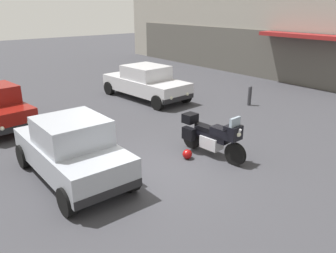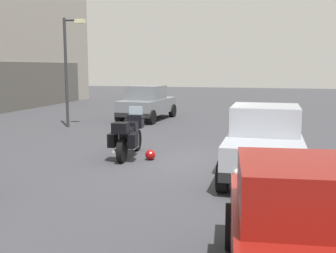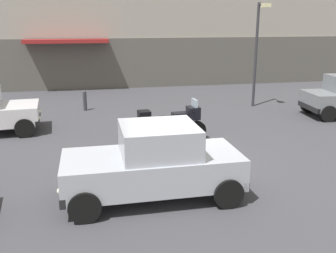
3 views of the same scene
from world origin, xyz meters
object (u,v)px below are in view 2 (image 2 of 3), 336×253
car_compact_side (307,235)px  car_wagon_end (264,142)px  motorcycle (129,135)px  helmet (150,155)px  car_hatchback_near (147,103)px  streetlamp_curbside (69,61)px

car_compact_side → car_wagon_end: size_ratio=0.92×
motorcycle → helmet: motorcycle is taller
helmet → car_wagon_end: (-0.92, -3.04, 0.67)m
motorcycle → car_hatchback_near: bearing=9.2°
car_wagon_end → car_hatchback_near: bearing=-148.2°
car_wagon_end → streetlamp_curbside: bearing=-126.7°
helmet → streetlamp_curbside: 7.59m
motorcycle → streetlamp_curbside: (4.77, 4.33, 2.14)m
motorcycle → car_hatchback_near: car_hatchback_near is taller
car_wagon_end → car_compact_side: bearing=5.9°
car_compact_side → streetlamp_curbside: (11.19, 8.64, 1.99)m
helmet → car_compact_side: car_compact_side is taller
motorcycle → streetlamp_curbside: size_ratio=0.50×
motorcycle → helmet: size_ratio=8.09×
helmet → motorcycle: bearing=69.0°
motorcycle → car_compact_side: (-6.42, -4.31, 0.15)m
car_hatchback_near → streetlamp_curbside: 4.39m
motorcycle → car_hatchback_near: 8.13m
helmet → streetlamp_curbside: (5.04, 5.03, 2.62)m
helmet → car_hatchback_near: size_ratio=0.07×
car_compact_side → car_wagon_end: bearing=-0.2°
motorcycle → helmet: 0.89m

